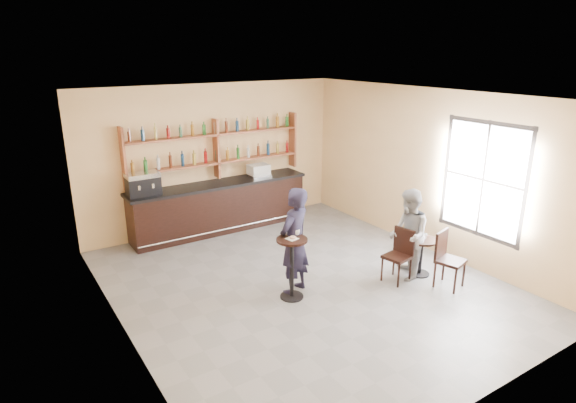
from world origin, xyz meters
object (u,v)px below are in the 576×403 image
cafe_table (421,257)px  bar_counter (220,206)px  chair_west (397,256)px  pedestal_table (292,269)px  chair_south (451,260)px  patron_second (408,235)px  espresso_machine (143,184)px  man_main (294,241)px  pastry_case (259,170)px

cafe_table → bar_counter: bearing=117.0°
chair_west → cafe_table: bearing=75.1°
pedestal_table → chair_south: size_ratio=1.05×
cafe_table → pedestal_table: bearing=167.0°
bar_counter → patron_second: 4.30m
bar_counter → espresso_machine: (-1.65, 0.00, 0.78)m
pedestal_table → cafe_table: bearing=-13.0°
chair_south → patron_second: size_ratio=0.61×
bar_counter → man_main: bearing=-93.7°
bar_counter → pastry_case: (1.00, 0.00, 0.69)m
espresso_machine → chair_south: size_ratio=0.65×
chair_south → cafe_table: bearing=78.7°
patron_second → pastry_case: bearing=-134.3°
chair_west → pedestal_table: bearing=-115.0°
espresso_machine → chair_west: espresso_machine is taller
espresso_machine → patron_second: bearing=-47.6°
chair_south → man_main: bearing=134.4°
chair_west → chair_south: bearing=33.0°
espresso_machine → pastry_case: bearing=1.4°
espresso_machine → patron_second: (3.41, -3.92, -0.52)m
pastry_case → patron_second: size_ratio=0.29×
chair_west → chair_south: 0.88m
man_main → cafe_table: size_ratio=2.65×
espresso_machine → man_main: man_main is taller
pedestal_table → espresso_machine: bearing=110.6°
espresso_machine → patron_second: 5.22m
pastry_case → cafe_table: size_ratio=0.67×
pastry_case → cafe_table: (1.04, -4.00, -0.90)m
man_main → cafe_table: bearing=139.4°
cafe_table → chair_south: size_ratio=0.70×
pedestal_table → chair_west: (1.85, -0.51, -0.05)m
bar_counter → cafe_table: (2.04, -4.00, -0.21)m
cafe_table → patron_second: 0.55m
pastry_case → man_main: man_main is taller
man_main → cafe_table: 2.43m
man_main → chair_south: 2.68m
man_main → cafe_table: (2.25, -0.71, -0.56)m
chair_west → patron_second: 0.43m
man_main → espresso_machine: bearing=-89.5°
pastry_case → pedestal_table: pastry_case is taller
espresso_machine → cafe_table: espresso_machine is taller
espresso_machine → chair_south: espresso_machine is taller
espresso_machine → bar_counter: bearing=1.4°
cafe_table → pastry_case: bearing=104.6°
pastry_case → man_main: 3.52m
pedestal_table → bar_counter: bearing=84.0°
patron_second → cafe_table: bearing=110.2°
cafe_table → chair_south: 0.62m
chair_west → espresso_machine: bearing=-151.2°
pastry_case → chair_south: size_ratio=0.47×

